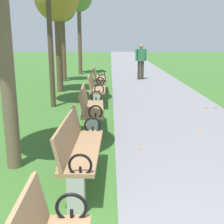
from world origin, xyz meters
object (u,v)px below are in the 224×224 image
(park_bench_5, at_px, (99,78))
(tree_4, at_px, (62,8))
(park_bench_2, at_px, (79,149))
(park_bench_3, at_px, (91,108))
(park_bench_4, at_px, (96,88))
(pedestrian_walking, at_px, (141,60))

(park_bench_5, relative_size, tree_4, 0.41)
(park_bench_2, bearing_deg, park_bench_5, 90.00)
(park_bench_3, height_order, tree_4, tree_4)
(park_bench_3, relative_size, tree_4, 0.41)
(park_bench_4, bearing_deg, park_bench_3, -90.00)
(park_bench_2, height_order, pedestrian_walking, pedestrian_walking)
(park_bench_4, relative_size, tree_4, 0.41)
(park_bench_2, bearing_deg, pedestrian_walking, 79.75)
(park_bench_2, bearing_deg, park_bench_4, 90.00)
(tree_4, bearing_deg, park_bench_2, -80.43)
(park_bench_3, height_order, park_bench_4, same)
(tree_4, relative_size, pedestrian_walking, 2.43)
(park_bench_5, height_order, pedestrian_walking, pedestrian_walking)
(park_bench_2, xyz_separation_m, tree_4, (-1.64, 9.75, 2.69))
(park_bench_2, distance_m, tree_4, 10.25)
(park_bench_4, bearing_deg, park_bench_5, 90.00)
(park_bench_2, relative_size, park_bench_3, 1.00)
(park_bench_5, relative_size, pedestrian_walking, 1.00)
(park_bench_3, bearing_deg, tree_4, 102.55)
(park_bench_2, height_order, park_bench_5, same)
(park_bench_2, bearing_deg, park_bench_3, 90.00)
(park_bench_2, relative_size, park_bench_5, 1.00)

